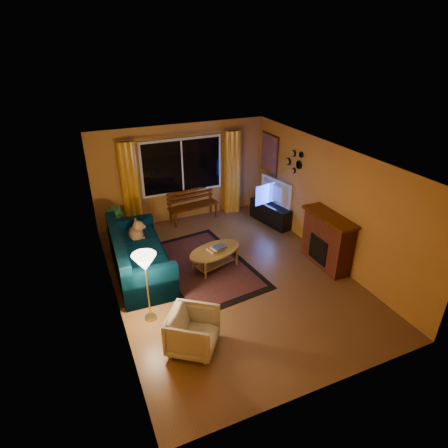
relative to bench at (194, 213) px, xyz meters
name	(u,v)px	position (x,y,z in m)	size (l,w,h in m)	color
floor	(230,276)	(-0.19, -2.75, -0.21)	(4.50, 6.00, 0.02)	brown
ceiling	(231,157)	(-0.19, -2.75, 2.31)	(4.50, 6.00, 0.02)	white
wall_back	(182,173)	(-0.19, 0.26, 1.05)	(4.50, 0.02, 2.50)	#C58132
wall_left	(108,245)	(-2.45, -2.75, 1.05)	(0.02, 6.00, 2.50)	#C58132
wall_right	(328,202)	(2.07, -2.75, 1.05)	(0.02, 6.00, 2.50)	#C58132
window	(182,166)	(-0.19, 0.19, 1.25)	(2.00, 0.02, 1.30)	black
curtain_rod	(181,135)	(-0.19, 0.15, 2.05)	(0.03, 0.03, 3.20)	#BF8C3F
curtain_left	(130,187)	(-1.54, 0.13, 0.92)	(0.36, 0.36, 2.24)	orange
curtain_right	(232,172)	(1.16, 0.13, 0.92)	(0.36, 0.36, 2.24)	orange
bench	(194,213)	(0.00, 0.00, 0.00)	(1.33, 0.39, 0.40)	#471F05
potted_plant	(116,225)	(-2.06, -0.39, 0.24)	(0.49, 0.49, 0.88)	#235B1E
sofa	(140,253)	(-1.82, -1.91, 0.27)	(1.00, 2.34, 0.95)	black
dog	(136,230)	(-1.77, -1.38, 0.52)	(0.34, 0.46, 0.51)	#93623C
armchair	(193,330)	(-1.52, -4.32, 0.17)	(0.71, 0.67, 0.73)	beige
floor_lamp	(148,288)	(-1.98, -3.37, 0.44)	(0.21, 0.21, 1.27)	#BF8C3F
rug	(203,266)	(-0.58, -2.21, -0.19)	(1.80, 2.84, 0.02)	#602303
coffee_table	(215,259)	(-0.35, -2.35, 0.02)	(1.20, 1.20, 0.44)	#A8823D
tv_console	(272,213)	(1.81, -0.96, 0.06)	(0.42, 1.27, 0.53)	black
television	(273,192)	(1.81, -0.96, 0.65)	(1.11, 0.15, 0.64)	black
fireplace	(327,242)	(1.86, -3.15, 0.35)	(0.40, 1.20, 1.10)	maroon
mirror_cluster	(294,160)	(2.02, -1.45, 1.60)	(0.06, 0.60, 0.56)	black
painting	(269,154)	(2.03, -0.30, 1.45)	(0.04, 0.76, 0.96)	#D24F0A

